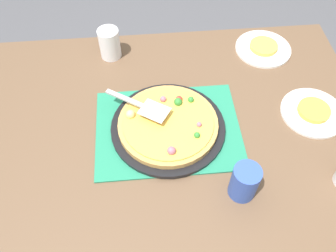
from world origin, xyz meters
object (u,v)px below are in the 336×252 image
(pizza, at_px, (168,123))
(plate_far_right, at_px, (313,113))
(plate_near_left, at_px, (263,49))
(served_slice_left, at_px, (264,46))
(cup_far, at_px, (110,43))
(pizza_server, at_px, (142,106))
(cup_corner, at_px, (244,182))
(served_slice_right, at_px, (314,110))
(pizza_pan, at_px, (168,127))

(pizza, distance_m, plate_far_right, 0.51)
(plate_near_left, relative_size, served_slice_left, 2.00)
(cup_far, height_order, pizza_server, cup_far)
(pizza_server, bearing_deg, served_slice_left, -148.27)
(pizza, relative_size, cup_far, 2.75)
(cup_corner, bearing_deg, cup_far, -58.44)
(served_slice_left, distance_m, served_slice_right, 0.35)
(plate_near_left, height_order, pizza_server, pizza_server)
(plate_near_left, bearing_deg, plate_far_right, 104.89)
(pizza, distance_m, served_slice_left, 0.55)
(plate_far_right, bearing_deg, plate_near_left, -75.11)
(served_slice_right, xyz_separation_m, cup_corner, (0.31, 0.27, 0.04))
(pizza, xyz_separation_m, served_slice_left, (-0.42, -0.36, -0.02))
(pizza, xyz_separation_m, cup_far, (0.19, -0.38, 0.03))
(plate_near_left, distance_m, served_slice_right, 0.35)
(served_slice_left, bearing_deg, pizza_server, 31.73)
(pizza_pan, height_order, served_slice_right, served_slice_right)
(pizza_pan, distance_m, cup_far, 0.43)
(served_slice_left, bearing_deg, pizza, 40.92)
(pizza_pan, relative_size, pizza, 1.15)
(pizza_pan, distance_m, served_slice_right, 0.51)
(pizza, distance_m, cup_corner, 0.32)
(plate_near_left, xyz_separation_m, served_slice_right, (-0.09, 0.34, 0.01))
(served_slice_right, xyz_separation_m, cup_far, (0.70, -0.36, 0.04))
(pizza, xyz_separation_m, cup_corner, (-0.20, 0.25, 0.03))
(plate_near_left, relative_size, served_slice_right, 2.00)
(plate_near_left, distance_m, served_slice_left, 0.01)
(plate_near_left, relative_size, cup_far, 1.83)
(plate_near_left, bearing_deg, served_slice_left, 0.00)
(plate_near_left, relative_size, plate_far_right, 1.00)
(served_slice_right, height_order, cup_corner, cup_corner)
(pizza_pan, xyz_separation_m, served_slice_left, (-0.42, -0.36, 0.01))
(pizza_pan, bearing_deg, plate_near_left, -139.02)
(plate_far_right, bearing_deg, pizza, 2.61)
(plate_far_right, bearing_deg, served_slice_right, -90.00)
(served_slice_left, bearing_deg, pizza_pan, 40.98)
(plate_near_left, height_order, served_slice_right, served_slice_right)
(cup_far, bearing_deg, served_slice_left, 177.96)
(cup_corner, bearing_deg, pizza, -51.56)
(plate_far_right, height_order, served_slice_left, served_slice_left)
(pizza, xyz_separation_m, pizza_server, (0.08, -0.05, 0.04))
(served_slice_left, xyz_separation_m, cup_corner, (0.22, 0.61, 0.04))
(plate_near_left, xyz_separation_m, cup_far, (0.61, -0.02, 0.06))
(cup_far, bearing_deg, plate_far_right, 152.71)
(pizza_pan, bearing_deg, served_slice_left, -139.02)
(pizza, relative_size, plate_near_left, 1.50)
(pizza_pan, xyz_separation_m, cup_corner, (-0.20, 0.25, 0.05))
(cup_far, bearing_deg, cup_corner, 121.56)
(pizza_pan, distance_m, pizza, 0.02)
(plate_far_right, distance_m, served_slice_left, 0.35)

